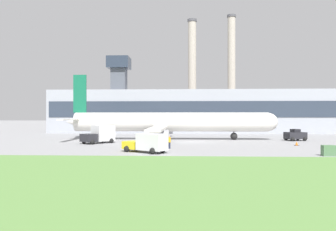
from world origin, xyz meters
The scene contains 12 objects.
ground_plane centered at (0.00, 0.00, 0.00)m, with size 400.00×400.00×0.00m, color gray.
grass_strip centered at (0.00, -36.50, 0.03)m, with size 240.00×37.00×0.06m.
terminal_building centered at (-0.49, 30.11, 5.12)m, with size 65.56×15.12×18.51m.
smokestack_left centered at (1.39, 62.89, 18.75)m, with size 3.21×3.21×37.23m.
smokestack_right centered at (14.82, 62.47, 19.32)m, with size 3.02×3.02×38.40m.
airplane centered at (-4.16, 4.74, 2.88)m, with size 35.71×30.68×11.01m.
pushback_tug centered at (16.49, 3.32, 0.83)m, with size 3.54×3.02×1.87m.
baggage_truck centered at (-13.78, -2.85, 1.27)m, with size 4.76×4.99×2.61m.
fuel_truck centered at (-5.44, -14.64, 1.03)m, with size 5.36×4.34×2.09m.
ground_crew_person centered at (-3.24, -10.14, 0.81)m, with size 0.49×0.49×1.59m.
traffic_cone_near_nose centered at (13.79, -5.33, 0.27)m, with size 0.54×0.54×0.58m.
utility_cabinet centered at (13.09, -16.69, 0.54)m, with size 1.26×0.79×1.08m.
Camera 1 is at (-1.44, -50.30, 4.10)m, focal length 35.00 mm.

